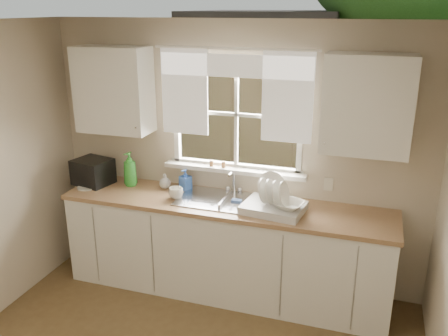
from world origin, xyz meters
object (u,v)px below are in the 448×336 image
(dish_rack, at_px, (273,204))
(soap_bottle_a, at_px, (130,169))
(black_appliance, at_px, (93,172))
(cup, at_px, (176,193))

(dish_rack, relative_size, soap_bottle_a, 1.63)
(dish_rack, distance_m, black_appliance, 1.86)
(soap_bottle_a, xyz_separation_m, cup, (0.56, -0.17, -0.12))
(soap_bottle_a, bearing_deg, black_appliance, -153.01)
(dish_rack, height_order, black_appliance, dish_rack)
(dish_rack, distance_m, cup, 0.92)
(black_appliance, bearing_deg, soap_bottle_a, 22.30)
(dish_rack, relative_size, black_appliance, 1.63)
(cup, distance_m, black_appliance, 0.95)
(cup, relative_size, black_appliance, 0.39)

